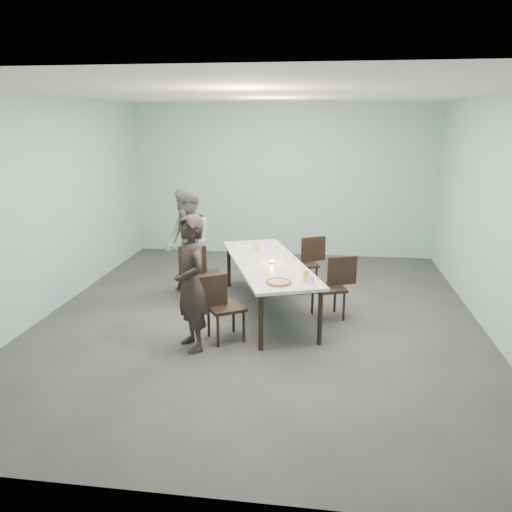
# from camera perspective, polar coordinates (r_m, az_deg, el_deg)

# --- Properties ---
(ground) EXTENTS (7.00, 7.00, 0.00)m
(ground) POSITION_cam_1_polar(r_m,az_deg,el_deg) (7.07, 0.44, -7.00)
(ground) COLOR #333335
(ground) RESTS_ON ground
(room_shell) EXTENTS (6.02, 7.02, 3.01)m
(room_shell) POSITION_cam_1_polar(r_m,az_deg,el_deg) (6.57, 0.47, 9.56)
(room_shell) COLOR #9BC4BF
(room_shell) RESTS_ON ground
(table) EXTENTS (1.73, 2.75, 0.75)m
(table) POSITION_cam_1_polar(r_m,az_deg,el_deg) (7.07, 1.35, -1.04)
(table) COLOR white
(table) RESTS_ON ground
(chair_near_left) EXTENTS (0.64, 0.58, 0.87)m
(chair_near_left) POSITION_cam_1_polar(r_m,az_deg,el_deg) (6.20, -4.19, -5.36)
(chair_near_left) COLOR black
(chair_near_left) RESTS_ON ground
(chair_far_left) EXTENTS (0.65, 0.51, 0.87)m
(chair_far_left) POSITION_cam_1_polar(r_m,az_deg,el_deg) (7.56, -6.40, -1.57)
(chair_far_left) COLOR black
(chair_far_left) RESTS_ON ground
(chair_near_right) EXTENTS (0.65, 0.54, 0.87)m
(chair_near_right) POSITION_cam_1_polar(r_m,az_deg,el_deg) (7.01, 8.92, -3.03)
(chair_near_right) COLOR black
(chair_near_right) RESTS_ON ground
(chair_far_right) EXTENTS (0.65, 0.57, 0.87)m
(chair_far_right) POSITION_cam_1_polar(r_m,az_deg,el_deg) (8.08, 5.85, -0.43)
(chair_far_right) COLOR black
(chair_far_right) RESTS_ON ground
(diner_near) EXTENTS (0.67, 0.72, 1.64)m
(diner_near) POSITION_cam_1_polar(r_m,az_deg,el_deg) (5.93, -7.46, -3.15)
(diner_near) COLOR black
(diner_near) RESTS_ON ground
(diner_far) EXTENTS (1.03, 1.06, 1.72)m
(diner_far) POSITION_cam_1_polar(r_m,az_deg,el_deg) (7.63, -7.77, 1.33)
(diner_far) COLOR slate
(diner_far) RESTS_ON ground
(pizza) EXTENTS (0.34, 0.34, 0.04)m
(pizza) POSITION_cam_1_polar(r_m,az_deg,el_deg) (6.09, 2.60, -3.04)
(pizza) COLOR white
(pizza) RESTS_ON table
(side_plate) EXTENTS (0.18, 0.18, 0.01)m
(side_plate) POSITION_cam_1_polar(r_m,az_deg,el_deg) (6.47, 3.70, -2.06)
(side_plate) COLOR white
(side_plate) RESTS_ON table
(beer_glass) EXTENTS (0.08, 0.08, 0.15)m
(beer_glass) POSITION_cam_1_polar(r_m,az_deg,el_deg) (6.17, 5.73, -2.31)
(beer_glass) COLOR yellow
(beer_glass) RESTS_ON table
(water_tumbler) EXTENTS (0.08, 0.08, 0.09)m
(water_tumbler) POSITION_cam_1_polar(r_m,az_deg,el_deg) (6.14, 6.27, -2.70)
(water_tumbler) COLOR silver
(water_tumbler) RESTS_ON table
(tealight) EXTENTS (0.06, 0.06, 0.05)m
(tealight) POSITION_cam_1_polar(r_m,az_deg,el_deg) (6.94, 1.82, -0.70)
(tealight) COLOR silver
(tealight) RESTS_ON table
(amber_tumbler) EXTENTS (0.07, 0.07, 0.08)m
(amber_tumbler) POSITION_cam_1_polar(r_m,az_deg,el_deg) (7.63, 0.09, 0.94)
(amber_tumbler) COLOR yellow
(amber_tumbler) RESTS_ON table
(menu) EXTENTS (0.36, 0.31, 0.01)m
(menu) POSITION_cam_1_polar(r_m,az_deg,el_deg) (7.89, -1.50, 1.14)
(menu) COLOR silver
(menu) RESTS_ON table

